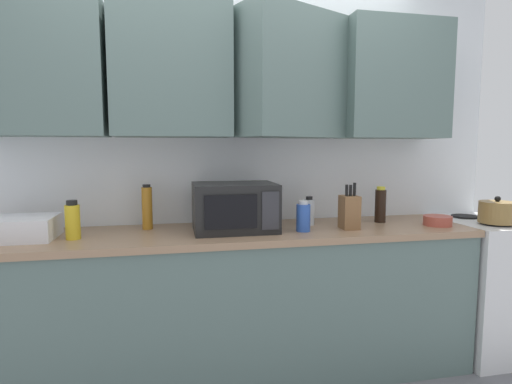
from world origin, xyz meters
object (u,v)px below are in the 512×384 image
Objects in this scene: stove_range at (497,284)px; bottle_soy_dark at (380,205)px; bottle_yellow_mustard at (73,221)px; knife_block at (349,212)px; kettle at (497,212)px; bottle_clear_tall at (309,212)px; microwave at (235,207)px; dish_rack at (18,228)px; bottle_blue_cleaner at (303,217)px; bottle_amber_vinegar at (147,207)px; bowl_ceramic_small at (438,221)px.

stove_range is 1.03m from bottle_soy_dark.
stove_range is 4.36× the size of bottle_yellow_mustard.
kettle is at bearing -4.09° from knife_block.
kettle is 1.18× the size of bottle_clear_tall.
microwave is 2.04× the size of bottle_soy_dark.
knife_block is 0.26m from bottle_clear_tall.
bottle_yellow_mustard is (-2.54, 0.10, 0.02)m from kettle.
bottle_soy_dark is (-0.85, 0.09, 0.56)m from stove_range.
dish_rack is 2.10× the size of bottle_blue_cleaner.
bottle_blue_cleaner is 0.67× the size of bottle_amber_vinegar.
knife_block is at bearing -2.79° from dish_rack.
bottle_amber_vinegar is at bearing 176.05° from bottle_clear_tall.
microwave is 0.41m from bottle_blue_cleaner.
dish_rack reaches higher than bowl_ceramic_small.
bowl_ceramic_small is (2.16, -0.05, -0.07)m from bottle_yellow_mustard.
knife_block is 1.62× the size of bowl_ceramic_small.
stove_range is at bearing 0.78° from bottle_yellow_mustard.
bottle_yellow_mustard reaches higher than kettle.
bottle_blue_cleaner is (-0.10, -0.19, 0.00)m from bottle_clear_tall.
microwave is at bearing -170.66° from bottle_clear_tall.
bottle_amber_vinegar is at bearing 28.59° from bottle_yellow_mustard.
stove_range is 5.04× the size of bottle_blue_cleaner.
knife_block is 1.04× the size of bottle_amber_vinegar.
kettle is at bearing -8.22° from bowl_ceramic_small.
bottle_soy_dark is at bearing 174.09° from stove_range.
stove_range is 1.90× the size of microwave.
bottle_yellow_mustard is at bearing 177.68° from kettle.
bottle_yellow_mustard is 0.43m from bottle_amber_vinegar.
bottle_yellow_mustard is at bearing 178.78° from knife_block.
bowl_ceramic_small is at bearing -4.56° from microwave.
stove_range is 4.27× the size of kettle.
kettle is 0.39m from bowl_ceramic_small.
bottle_amber_vinegar reaches higher than stove_range.
stove_range is at bearing -5.91° from bottle_soy_dark.
bottle_blue_cleaner is at bearing -15.22° from microwave.
kettle is 0.56× the size of dish_rack.
kettle is at bearing -5.41° from microwave.
bottle_amber_vinegar reaches higher than bottle_clear_tall.
dish_rack is at bearing 179.62° from stove_range.
bottle_yellow_mustard reaches higher than bottle_clear_tall.
bottle_clear_tall is (0.49, 0.08, -0.06)m from microwave.
bottle_clear_tall is at bearing 166.98° from bowl_ceramic_small.
bottle_blue_cleaner is (1.56, -0.11, 0.02)m from dish_rack.
bottle_yellow_mustard is (-1.37, -0.13, 0.01)m from bottle_clear_tall.
dish_rack is 1.41× the size of bottle_amber_vinegar.
dish_rack is at bearing -178.17° from bottle_soy_dark.
bottle_clear_tall is (-1.17, 0.24, 0.00)m from kettle.
kettle is 1.20m from bottle_clear_tall.
bottle_yellow_mustard reaches higher than stove_range.
knife_block is at bearing -151.43° from bottle_soy_dark.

